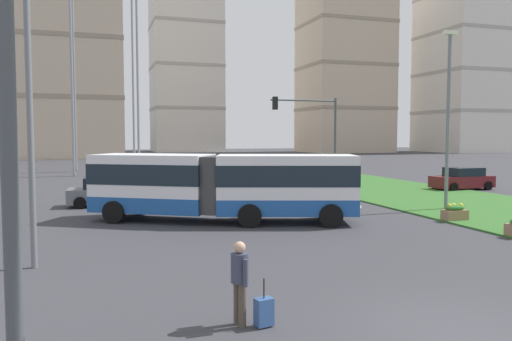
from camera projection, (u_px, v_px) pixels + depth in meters
ground_plane at (459, 333)px, 10.02m from camera, size 260.00×260.00×0.00m
articulated_bus at (223, 185)px, 22.76m from camera, size 11.69×7.05×3.00m
car_maroon_sedan at (462, 179)px, 36.08m from camera, size 4.48×2.19×1.58m
car_grey_wagon at (109, 192)px, 27.95m from camera, size 4.47×2.17×1.58m
pedestrian_crossing at (240, 277)px, 10.31m from camera, size 0.36×0.57×1.74m
rolling_suitcase at (264, 312)px, 10.31m from camera, size 0.40×0.31×0.97m
flower_planter_3 at (455, 212)px, 22.87m from camera, size 1.10×0.56×0.74m
traffic_light_near_left at (157, 78)px, 5.00m from camera, size 4.28×0.28×6.47m
traffic_light_far_right at (315, 128)px, 32.67m from camera, size 4.54×0.28×6.25m
streetlight_left at (29, 77)px, 14.52m from camera, size 0.70×0.28×10.15m
streetlight_median at (448, 113)px, 26.01m from camera, size 0.70×0.28×9.13m
apartment_tower_westcentre at (59, 18)px, 87.22m from camera, size 20.15×19.98×47.68m
apartment_tower_centre at (186, 69)px, 119.79m from camera, size 15.75×14.39×38.50m
apartment_tower_eastcentre at (345, 48)px, 114.23m from camera, size 18.25×15.40×46.64m
apartment_tower_east at (462, 55)px, 114.98m from camera, size 14.54×17.88×43.48m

